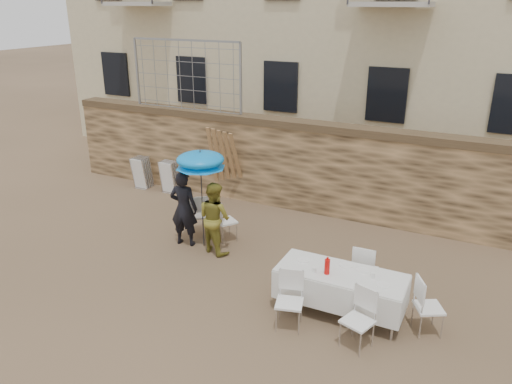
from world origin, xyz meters
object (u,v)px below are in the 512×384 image
at_px(man_suit, 184,208).
at_px(table_chair_back, 365,269).
at_px(table_chair_side, 429,306).
at_px(couple_chair_left, 199,214).
at_px(umbrella, 200,163).
at_px(table_chair_front_left, 289,302).
at_px(chair_stack_left, 146,171).
at_px(woman_dress, 215,218).
at_px(soda_bottle, 327,267).
at_px(table_chair_front_right, 358,320).
at_px(chair_stack_right, 172,175).
at_px(couple_chair_right, 226,220).
at_px(banquet_table, 341,275).

bearing_deg(man_suit, table_chair_back, 167.47).
bearing_deg(table_chair_side, couple_chair_left, 45.90).
height_order(umbrella, table_chair_front_left, umbrella).
bearing_deg(chair_stack_left, couple_chair_left, -33.48).
distance_m(woman_dress, table_chair_front_left, 3.00).
height_order(woman_dress, soda_bottle, woman_dress).
height_order(soda_bottle, table_chair_back, soda_bottle).
bearing_deg(woman_dress, umbrella, 2.26).
bearing_deg(table_chair_back, table_chair_front_right, 99.23).
bearing_deg(chair_stack_right, umbrella, -44.15).
bearing_deg(couple_chair_right, table_chair_front_left, 171.21).
relative_size(woman_dress, couple_chair_left, 1.59).
relative_size(couple_chair_left, table_chair_back, 1.00).
bearing_deg(woman_dress, couple_chair_right, -66.60).
xyz_separation_m(couple_chair_left, chair_stack_right, (-2.12, 2.00, -0.02)).
distance_m(umbrella, couple_chair_left, 1.51).
bearing_deg(couple_chair_left, chair_stack_right, -81.81).
height_order(umbrella, chair_stack_right, umbrella).
relative_size(couple_chair_left, soda_bottle, 3.69).
bearing_deg(woman_dress, chair_stack_left, -15.84).
bearing_deg(soda_bottle, man_suit, 161.89).
relative_size(man_suit, banquet_table, 0.79).
xyz_separation_m(man_suit, table_chair_back, (3.96, -0.21, -0.35)).
distance_m(man_suit, umbrella, 1.12).
relative_size(man_suit, chair_stack_right, 1.80).
bearing_deg(umbrella, table_chair_front_right, -25.79).
bearing_deg(woman_dress, table_chair_front_right, 171.51).
xyz_separation_m(couple_chair_left, table_chair_front_right, (4.26, -2.31, 0.00)).
bearing_deg(couple_chair_left, table_chair_front_right, 112.95).
xyz_separation_m(table_chair_back, chair_stack_right, (-6.08, 2.76, -0.02)).
relative_size(couple_chair_left, chair_stack_left, 1.04).
relative_size(woman_dress, chair_stack_left, 1.65).
relative_size(couple_chair_left, banquet_table, 0.46).
bearing_deg(woman_dress, banquet_table, 179.58).
xyz_separation_m(soda_bottle, table_chair_front_left, (-0.40, -0.60, -0.43)).
relative_size(couple_chair_left, couple_chair_right, 1.00).
relative_size(chair_stack_left, chair_stack_right, 1.00).
relative_size(soda_bottle, table_chair_back, 0.27).
bearing_deg(table_chair_front_right, soda_bottle, 158.03).
xyz_separation_m(table_chair_front_left, chair_stack_left, (-6.18, 4.31, -0.02)).
distance_m(couple_chair_left, banquet_table, 4.08).
relative_size(couple_chair_left, table_chair_front_left, 1.00).
xyz_separation_m(couple_chair_right, table_chair_front_right, (3.56, -2.31, 0.00)).
bearing_deg(couple_chair_right, umbrella, 90.80).
distance_m(couple_chair_right, banquet_table, 3.44).
relative_size(couple_chair_right, banquet_table, 0.46).
distance_m(chair_stack_left, chair_stack_right, 0.90).
distance_m(banquet_table, chair_stack_right, 6.88).
bearing_deg(couple_chair_right, table_chair_side, -163.69).
bearing_deg(man_suit, umbrella, -175.40).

